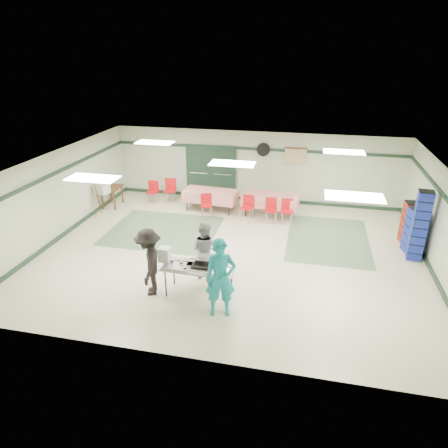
% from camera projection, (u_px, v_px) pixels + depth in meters
% --- Properties ---
extents(floor, '(11.00, 11.00, 0.00)m').
position_uv_depth(floor, '(232.00, 252.00, 11.79)').
color(floor, beige).
rests_on(floor, ground).
extents(ceiling, '(11.00, 11.00, 0.00)m').
position_uv_depth(ceiling, '(232.00, 163.00, 10.70)').
color(ceiling, silver).
rests_on(ceiling, wall_back).
extents(wall_back, '(11.00, 0.00, 11.00)m').
position_uv_depth(wall_back, '(255.00, 167.00, 15.27)').
color(wall_back, beige).
rests_on(wall_back, floor).
extents(wall_front, '(11.00, 0.00, 11.00)m').
position_uv_depth(wall_front, '(183.00, 300.00, 7.23)').
color(wall_front, beige).
rests_on(wall_front, floor).
extents(wall_left, '(0.00, 9.00, 9.00)m').
position_uv_depth(wall_left, '(58.00, 195.00, 12.33)').
color(wall_left, beige).
rests_on(wall_left, floor).
extents(wall_right, '(0.00, 9.00, 9.00)m').
position_uv_depth(wall_right, '(443.00, 227.00, 10.17)').
color(wall_right, beige).
rests_on(wall_right, floor).
extents(trim_back, '(11.00, 0.06, 0.10)m').
position_uv_depth(trim_back, '(256.00, 149.00, 14.96)').
color(trim_back, '#1C3424').
rests_on(trim_back, wall_back).
extents(baseboard_back, '(11.00, 0.06, 0.12)m').
position_uv_depth(baseboard_back, '(254.00, 199.00, 15.76)').
color(baseboard_back, '#1C3424').
rests_on(baseboard_back, floor).
extents(trim_left, '(0.06, 9.00, 0.10)m').
position_uv_depth(trim_left, '(55.00, 174.00, 12.04)').
color(trim_left, '#1C3424').
rests_on(trim_left, wall_back).
extents(baseboard_left, '(0.06, 9.00, 0.12)m').
position_uv_depth(baseboard_left, '(65.00, 233.00, 12.84)').
color(baseboard_left, '#1C3424').
rests_on(baseboard_left, floor).
extents(trim_right, '(0.06, 9.00, 0.10)m').
position_uv_depth(trim_right, '(448.00, 201.00, 9.89)').
color(trim_right, '#1C3424').
rests_on(trim_right, wall_back).
extents(baseboard_right, '(0.06, 9.00, 0.12)m').
position_uv_depth(baseboard_right, '(431.00, 270.00, 10.70)').
color(baseboard_right, '#1C3424').
rests_on(baseboard_right, floor).
extents(green_patch_a, '(3.50, 3.00, 0.01)m').
position_uv_depth(green_patch_a, '(163.00, 230.00, 13.18)').
color(green_patch_a, '#5E7B5A').
rests_on(green_patch_a, floor).
extents(green_patch_b, '(2.50, 3.50, 0.01)m').
position_uv_depth(green_patch_b, '(328.00, 239.00, 12.58)').
color(green_patch_b, '#5E7B5A').
rests_on(green_patch_b, floor).
extents(double_door_left, '(0.90, 0.06, 2.10)m').
position_uv_depth(double_door_left, '(199.00, 171.00, 15.76)').
color(double_door_left, gray).
rests_on(double_door_left, floor).
extents(double_door_right, '(0.90, 0.06, 2.10)m').
position_uv_depth(double_door_right, '(223.00, 173.00, 15.58)').
color(double_door_right, gray).
rests_on(double_door_right, floor).
extents(door_frame, '(2.00, 0.03, 2.15)m').
position_uv_depth(door_frame, '(211.00, 172.00, 15.65)').
color(door_frame, '#1C3424').
rests_on(door_frame, floor).
extents(wall_fan, '(0.50, 0.10, 0.50)m').
position_uv_depth(wall_fan, '(263.00, 150.00, 14.87)').
color(wall_fan, black).
rests_on(wall_fan, wall_back).
extents(scroll_banner, '(0.80, 0.02, 0.60)m').
position_uv_depth(scroll_banner, '(296.00, 157.00, 14.72)').
color(scroll_banner, tan).
rests_on(scroll_banner, wall_back).
extents(serving_table, '(1.75, 0.74, 0.76)m').
position_uv_depth(serving_table, '(199.00, 269.00, 9.49)').
color(serving_table, '#9D9D98').
rests_on(serving_table, floor).
extents(sheet_tray_right, '(0.57, 0.44, 0.02)m').
position_uv_depth(sheet_tray_right, '(218.00, 271.00, 9.30)').
color(sheet_tray_right, silver).
rests_on(sheet_tray_right, serving_table).
extents(sheet_tray_mid, '(0.57, 0.44, 0.02)m').
position_uv_depth(sheet_tray_mid, '(199.00, 264.00, 9.58)').
color(sheet_tray_mid, silver).
rests_on(sheet_tray_mid, serving_table).
extents(sheet_tray_left, '(0.63, 0.49, 0.02)m').
position_uv_depth(sheet_tray_left, '(178.00, 266.00, 9.50)').
color(sheet_tray_left, silver).
rests_on(sheet_tray_left, serving_table).
extents(baking_pan, '(0.50, 0.32, 0.08)m').
position_uv_depth(baking_pan, '(203.00, 266.00, 9.45)').
color(baking_pan, black).
rests_on(baking_pan, serving_table).
extents(foam_box_stack, '(0.27, 0.25, 0.36)m').
position_uv_depth(foam_box_stack, '(165.00, 254.00, 9.67)').
color(foam_box_stack, white).
rests_on(foam_box_stack, serving_table).
extents(volunteer_teal, '(0.77, 0.60, 1.85)m').
position_uv_depth(volunteer_teal, '(221.00, 278.00, 8.70)').
color(volunteer_teal, teal).
rests_on(volunteer_teal, floor).
extents(volunteer_grey, '(0.91, 0.80, 1.57)m').
position_uv_depth(volunteer_grey, '(205.00, 250.00, 10.21)').
color(volunteer_grey, '#949599').
rests_on(volunteer_grey, floor).
extents(volunteer_dark, '(0.92, 1.23, 1.69)m').
position_uv_depth(volunteer_dark, '(149.00, 262.00, 9.51)').
color(volunteer_dark, black).
rests_on(volunteer_dark, floor).
extents(dining_table_a, '(2.02, 1.00, 0.77)m').
position_uv_depth(dining_table_a, '(270.00, 200.00, 14.19)').
color(dining_table_a, red).
rests_on(dining_table_a, floor).
extents(dining_table_b, '(1.99, 1.01, 0.77)m').
position_uv_depth(dining_table_b, '(210.00, 195.00, 14.62)').
color(dining_table_b, red).
rests_on(dining_table_b, floor).
extents(chair_a, '(0.44, 0.44, 0.84)m').
position_uv_depth(chair_a, '(271.00, 207.00, 13.69)').
color(chair_a, red).
rests_on(chair_a, floor).
extents(chair_b, '(0.47, 0.47, 0.87)m').
position_uv_depth(chair_b, '(248.00, 205.00, 13.84)').
color(chair_b, red).
rests_on(chair_b, floor).
extents(chair_c, '(0.43, 0.43, 0.85)m').
position_uv_depth(chair_c, '(287.00, 208.00, 13.58)').
color(chair_c, red).
rests_on(chair_c, floor).
extents(chair_d, '(0.48, 0.48, 0.82)m').
position_uv_depth(chair_d, '(206.00, 202.00, 14.14)').
color(chair_d, red).
rests_on(chair_d, floor).
extents(chair_loose_a, '(0.47, 0.47, 0.93)m').
position_uv_depth(chair_loose_a, '(170.00, 188.00, 15.40)').
color(chair_loose_a, red).
rests_on(chair_loose_a, floor).
extents(chair_loose_b, '(0.41, 0.41, 0.87)m').
position_uv_depth(chair_loose_b, '(153.00, 189.00, 15.36)').
color(chair_loose_b, red).
rests_on(chair_loose_b, floor).
extents(crate_stack_blue_a, '(0.50, 0.50, 1.36)m').
position_uv_depth(crate_stack_blue_a, '(414.00, 230.00, 11.58)').
color(crate_stack_blue_a, '#192598').
rests_on(crate_stack_blue_a, floor).
extents(crate_stack_red, '(0.44, 0.44, 1.31)m').
position_uv_depth(crate_stack_red, '(409.00, 222.00, 12.16)').
color(crate_stack_red, maroon).
rests_on(crate_stack_red, floor).
extents(crate_stack_blue_b, '(0.44, 0.44, 2.04)m').
position_uv_depth(crate_stack_blue_b, '(420.00, 226.00, 11.02)').
color(crate_stack_blue_b, '#192598').
rests_on(crate_stack_blue_b, floor).
extents(printer_table, '(0.63, 0.94, 0.74)m').
position_uv_depth(printer_table, '(112.00, 190.00, 14.97)').
color(printer_table, brown).
rests_on(printer_table, floor).
extents(office_printer, '(0.54, 0.50, 0.36)m').
position_uv_depth(office_printer, '(102.00, 188.00, 14.24)').
color(office_printer, beige).
rests_on(office_printer, printer_table).
extents(broom, '(0.06, 0.23, 1.41)m').
position_uv_depth(broom, '(97.00, 196.00, 14.12)').
color(broom, brown).
rests_on(broom, floor).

